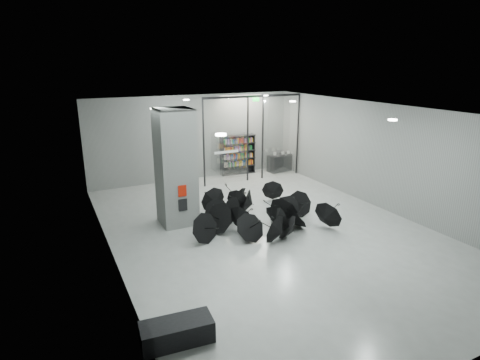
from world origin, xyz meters
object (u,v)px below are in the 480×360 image
column (176,168)px  shop_counter (281,163)px  bench (177,332)px  umbrella_cluster (260,217)px  bookshelf (238,155)px

column → shop_counter: (6.95, 4.25, -1.56)m
bench → umbrella_cluster: size_ratio=0.27×
column → bookshelf: (4.70, 4.75, -1.01)m
bench → shop_counter: size_ratio=1.00×
bookshelf → shop_counter: size_ratio=1.35×
bookshelf → umbrella_cluster: bookshelf is taller
column → bookshelf: 6.76m
shop_counter → umbrella_cluster: (-4.46, -5.75, -0.14)m
umbrella_cluster → bench: bearing=-134.7°
bookshelf → shop_counter: bookshelf is taller
bookshelf → umbrella_cluster: (-2.21, -6.25, -0.69)m
column → bench: size_ratio=2.76×
column → bookshelf: column is taller
column → bench: column is taller
umbrella_cluster → shop_counter: bearing=52.2°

